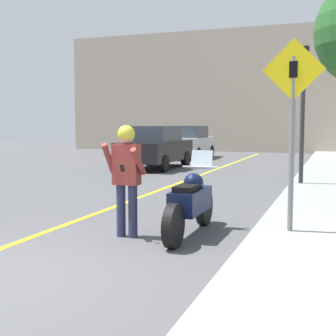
{
  "coord_description": "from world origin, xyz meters",
  "views": [
    {
      "loc": [
        3.77,
        -4.17,
        1.73
      ],
      "look_at": [
        1.21,
        2.93,
        1.03
      ],
      "focal_mm": 50.0,
      "sensor_mm": 36.0,
      "label": 1
    }
  ],
  "objects_px": {
    "crossing_sign": "(292,117)",
    "parked_car_silver": "(189,142)",
    "motorcycle": "(191,203)",
    "person_biker": "(126,169)",
    "parked_car_black": "(155,147)",
    "traffic_light": "(303,89)"
  },
  "relations": [
    {
      "from": "crossing_sign",
      "to": "parked_car_silver",
      "type": "relative_size",
      "value": 0.68
    },
    {
      "from": "motorcycle",
      "to": "person_biker",
      "type": "xyz_separation_m",
      "value": [
        -0.89,
        -0.45,
        0.55
      ]
    },
    {
      "from": "parked_car_black",
      "to": "person_biker",
      "type": "bearing_deg",
      "value": -70.84
    },
    {
      "from": "parked_car_silver",
      "to": "motorcycle",
      "type": "bearing_deg",
      "value": -72.59
    },
    {
      "from": "motorcycle",
      "to": "parked_car_silver",
      "type": "bearing_deg",
      "value": 107.41
    },
    {
      "from": "motorcycle",
      "to": "parked_car_silver",
      "type": "distance_m",
      "value": 16.95
    },
    {
      "from": "parked_car_black",
      "to": "crossing_sign",
      "type": "bearing_deg",
      "value": -58.73
    },
    {
      "from": "traffic_light",
      "to": "person_biker",
      "type": "bearing_deg",
      "value": -107.49
    },
    {
      "from": "person_biker",
      "to": "crossing_sign",
      "type": "relative_size",
      "value": 0.6
    },
    {
      "from": "traffic_light",
      "to": "parked_car_silver",
      "type": "relative_size",
      "value": 0.88
    },
    {
      "from": "traffic_light",
      "to": "parked_car_silver",
      "type": "xyz_separation_m",
      "value": [
        -6.3,
        9.9,
        -1.84
      ]
    },
    {
      "from": "person_biker",
      "to": "traffic_light",
      "type": "distance_m",
      "value": 7.24
    },
    {
      "from": "crossing_sign",
      "to": "traffic_light",
      "type": "relative_size",
      "value": 0.77
    },
    {
      "from": "crossing_sign",
      "to": "parked_car_black",
      "type": "distance_m",
      "value": 11.84
    },
    {
      "from": "person_biker",
      "to": "traffic_light",
      "type": "height_order",
      "value": "traffic_light"
    },
    {
      "from": "traffic_light",
      "to": "parked_car_black",
      "type": "bearing_deg",
      "value": 145.39
    },
    {
      "from": "parked_car_silver",
      "to": "crossing_sign",
      "type": "bearing_deg",
      "value": -67.62
    },
    {
      "from": "traffic_light",
      "to": "crossing_sign",
      "type": "bearing_deg",
      "value": -87.49
    },
    {
      "from": "motorcycle",
      "to": "person_biker",
      "type": "height_order",
      "value": "person_biker"
    },
    {
      "from": "crossing_sign",
      "to": "parked_car_silver",
      "type": "height_order",
      "value": "crossing_sign"
    },
    {
      "from": "person_biker",
      "to": "parked_car_black",
      "type": "height_order",
      "value": "person_biker"
    },
    {
      "from": "motorcycle",
      "to": "parked_car_black",
      "type": "relative_size",
      "value": 0.54
    }
  ]
}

